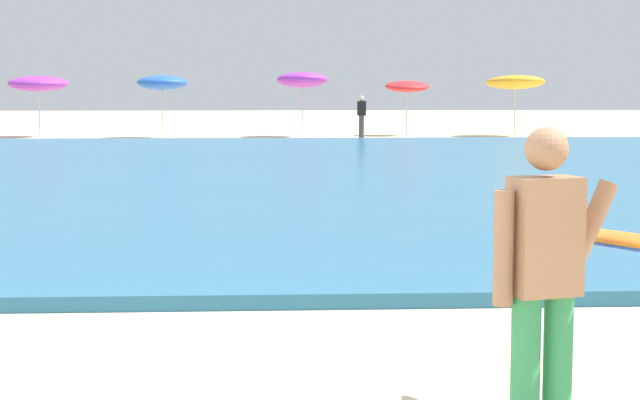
{
  "coord_description": "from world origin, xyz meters",
  "views": [
    {
      "loc": [
        0.12,
        -4.92,
        1.93
      ],
      "look_at": [
        0.53,
        2.79,
        1.1
      ],
      "focal_mm": 59.44,
      "sensor_mm": 36.0,
      "label": 1
    }
  ],
  "objects_px": {
    "beach_umbrella_1": "(38,84)",
    "beachgoer_near_row_left": "(362,115)",
    "beach_umbrella_5": "(515,82)",
    "surfer_with_board": "(581,265)",
    "beach_umbrella_4": "(407,86)",
    "beach_umbrella_3": "(302,80)",
    "beach_umbrella_2": "(162,83)"
  },
  "relations": [
    {
      "from": "beach_umbrella_1",
      "to": "beachgoer_near_row_left",
      "type": "height_order",
      "value": "beach_umbrella_1"
    },
    {
      "from": "beach_umbrella_5",
      "to": "beachgoer_near_row_left",
      "type": "bearing_deg",
      "value": -168.64
    },
    {
      "from": "surfer_with_board",
      "to": "beach_umbrella_4",
      "type": "height_order",
      "value": "beach_umbrella_4"
    },
    {
      "from": "beach_umbrella_3",
      "to": "beach_umbrella_4",
      "type": "bearing_deg",
      "value": 11.33
    },
    {
      "from": "beach_umbrella_5",
      "to": "beach_umbrella_1",
      "type": "bearing_deg",
      "value": 179.21
    },
    {
      "from": "beach_umbrella_1",
      "to": "surfer_with_board",
      "type": "bearing_deg",
      "value": -74.11
    },
    {
      "from": "beach_umbrella_2",
      "to": "beach_umbrella_4",
      "type": "relative_size",
      "value": 1.06
    },
    {
      "from": "beach_umbrella_3",
      "to": "beach_umbrella_5",
      "type": "bearing_deg",
      "value": 0.69
    },
    {
      "from": "beach_umbrella_1",
      "to": "beach_umbrella_4",
      "type": "relative_size",
      "value": 1.06
    },
    {
      "from": "beach_umbrella_2",
      "to": "beach_umbrella_5",
      "type": "relative_size",
      "value": 0.97
    },
    {
      "from": "surfer_with_board",
      "to": "beach_umbrella_3",
      "type": "height_order",
      "value": "beach_umbrella_3"
    },
    {
      "from": "surfer_with_board",
      "to": "beach_umbrella_5",
      "type": "xyz_separation_m",
      "value": [
        8.14,
        35.53,
        1.06
      ]
    },
    {
      "from": "beach_umbrella_4",
      "to": "beach_umbrella_5",
      "type": "height_order",
      "value": "beach_umbrella_5"
    },
    {
      "from": "surfer_with_board",
      "to": "beachgoer_near_row_left",
      "type": "distance_m",
      "value": 34.37
    },
    {
      "from": "beach_umbrella_3",
      "to": "beachgoer_near_row_left",
      "type": "bearing_deg",
      "value": -27.26
    },
    {
      "from": "beach_umbrella_1",
      "to": "beach_umbrella_3",
      "type": "xyz_separation_m",
      "value": [
        10.05,
        -0.35,
        0.14
      ]
    },
    {
      "from": "beach_umbrella_3",
      "to": "surfer_with_board",
      "type": "bearing_deg",
      "value": -89.77
    },
    {
      "from": "beach_umbrella_1",
      "to": "beach_umbrella_3",
      "type": "height_order",
      "value": "beach_umbrella_3"
    },
    {
      "from": "beach_umbrella_1",
      "to": "beach_umbrella_4",
      "type": "height_order",
      "value": "beach_umbrella_1"
    },
    {
      "from": "beach_umbrella_3",
      "to": "beachgoer_near_row_left",
      "type": "height_order",
      "value": "beach_umbrella_3"
    },
    {
      "from": "beach_umbrella_2",
      "to": "beachgoer_near_row_left",
      "type": "height_order",
      "value": "beach_umbrella_2"
    },
    {
      "from": "beach_umbrella_3",
      "to": "beachgoer_near_row_left",
      "type": "distance_m",
      "value": 2.79
    },
    {
      "from": "beach_umbrella_3",
      "to": "beach_umbrella_4",
      "type": "xyz_separation_m",
      "value": [
        4.16,
        0.83,
        -0.25
      ]
    },
    {
      "from": "beach_umbrella_1",
      "to": "beachgoer_near_row_left",
      "type": "relative_size",
      "value": 1.49
    },
    {
      "from": "surfer_with_board",
      "to": "beachgoer_near_row_left",
      "type": "relative_size",
      "value": 1.54
    },
    {
      "from": "beachgoer_near_row_left",
      "to": "beach_umbrella_4",
      "type": "bearing_deg",
      "value": 44.78
    },
    {
      "from": "beach_umbrella_1",
      "to": "beachgoer_near_row_left",
      "type": "bearing_deg",
      "value": -6.88
    },
    {
      "from": "beach_umbrella_2",
      "to": "beach_umbrella_5",
      "type": "distance_m",
      "value": 13.56
    },
    {
      "from": "beach_umbrella_5",
      "to": "beachgoer_near_row_left",
      "type": "relative_size",
      "value": 1.54
    },
    {
      "from": "surfer_with_board",
      "to": "beach_umbrella_5",
      "type": "bearing_deg",
      "value": 77.1
    },
    {
      "from": "beach_umbrella_5",
      "to": "beach_umbrella_3",
      "type": "bearing_deg",
      "value": -179.31
    },
    {
      "from": "beachgoer_near_row_left",
      "to": "beach_umbrella_2",
      "type": "bearing_deg",
      "value": 176.04
    }
  ]
}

